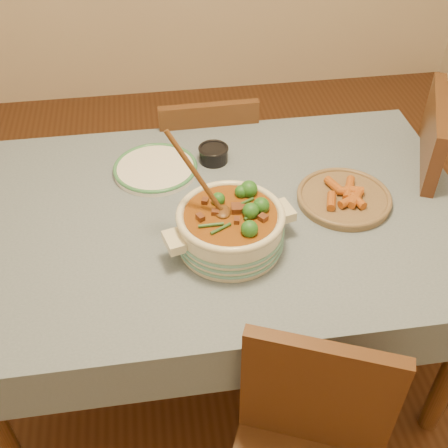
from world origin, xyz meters
The scene contains 8 objects.
floor centered at (0.00, 0.00, 0.00)m, with size 4.50×4.50×0.00m, color #4B2815.
dining_table centered at (0.00, 0.00, 0.66)m, with size 1.68×1.08×0.76m.
stew_casserole centered at (0.02, -0.16, 0.84)m, with size 0.41×0.38×0.38m.
white_plate centered at (-0.18, 0.26, 0.77)m, with size 0.30×0.30×0.03m.
condiment_bowl centered at (0.03, 0.29, 0.79)m, with size 0.13×0.13×0.06m.
fried_plate centered at (0.43, -0.01, 0.78)m, with size 0.38×0.38×0.05m.
chair_far centered at (0.05, 0.64, 0.48)m, with size 0.40×0.40×0.85m.
chair_right centered at (0.91, 0.14, 0.56)m, with size 0.61×0.61×0.99m.
Camera 1 is at (-0.18, -1.38, 1.94)m, focal length 45.00 mm.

